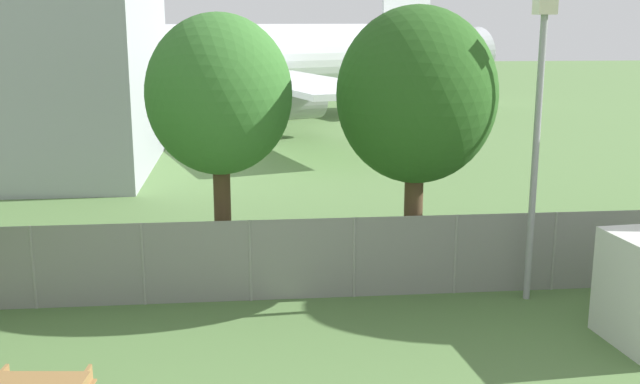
# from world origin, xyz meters

# --- Properties ---
(perimeter_fence) EXTENTS (56.07, 0.07, 2.03)m
(perimeter_fence) POSITION_xyz_m (-0.00, 9.82, 1.02)
(perimeter_fence) COLOR gray
(perimeter_fence) RESTS_ON ground
(airplane) EXTENTS (44.26, 35.61, 13.70)m
(airplane) POSITION_xyz_m (-5.12, 42.24, 4.08)
(airplane) COLOR silver
(airplane) RESTS_ON ground
(tree_near_hangar) EXTENTS (3.55, 3.55, 6.90)m
(tree_near_hangar) POSITION_xyz_m (-3.21, 10.76, 4.91)
(tree_near_hangar) COLOR #4C3823
(tree_near_hangar) RESTS_ON ground
(tree_far_right) EXTENTS (3.93, 3.93, 7.08)m
(tree_far_right) POSITION_xyz_m (1.58, 10.42, 4.89)
(tree_far_right) COLOR #4C3823
(tree_far_right) RESTS_ON ground
(light_mast) EXTENTS (0.44, 0.44, 7.18)m
(light_mast) POSITION_xyz_m (4.22, 9.27, 4.44)
(light_mast) COLOR #99999E
(light_mast) RESTS_ON ground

